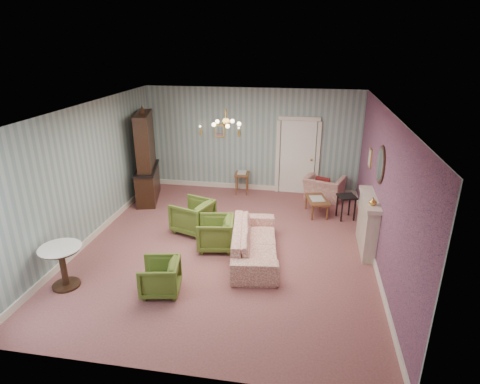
% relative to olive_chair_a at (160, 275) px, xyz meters
% --- Properties ---
extents(floor, '(7.00, 7.00, 0.00)m').
position_rel_olive_chair_a_xyz_m(floor, '(0.82, 1.79, -0.33)').
color(floor, '#955756').
rests_on(floor, ground).
extents(ceiling, '(7.00, 7.00, 0.00)m').
position_rel_olive_chair_a_xyz_m(ceiling, '(0.82, 1.79, 2.57)').
color(ceiling, white).
rests_on(ceiling, ground).
extents(wall_back, '(6.00, 0.00, 6.00)m').
position_rel_olive_chair_a_xyz_m(wall_back, '(0.82, 5.29, 1.12)').
color(wall_back, gray).
rests_on(wall_back, ground).
extents(wall_front, '(6.00, 0.00, 6.00)m').
position_rel_olive_chair_a_xyz_m(wall_front, '(0.82, -1.71, 1.12)').
color(wall_front, gray).
rests_on(wall_front, ground).
extents(wall_left, '(0.00, 7.00, 7.00)m').
position_rel_olive_chair_a_xyz_m(wall_left, '(-2.18, 1.79, 1.12)').
color(wall_left, gray).
rests_on(wall_left, ground).
extents(wall_right, '(0.00, 7.00, 7.00)m').
position_rel_olive_chair_a_xyz_m(wall_right, '(3.82, 1.79, 1.12)').
color(wall_right, gray).
rests_on(wall_right, ground).
extents(wall_right_floral, '(0.00, 7.00, 7.00)m').
position_rel_olive_chair_a_xyz_m(wall_right_floral, '(3.81, 1.79, 1.12)').
color(wall_right_floral, '#BD5E78').
rests_on(wall_right_floral, ground).
extents(door, '(1.12, 0.12, 2.16)m').
position_rel_olive_chair_a_xyz_m(door, '(2.12, 5.25, 0.75)').
color(door, white).
rests_on(door, floor).
extents(olive_chair_a, '(0.72, 0.75, 0.67)m').
position_rel_olive_chair_a_xyz_m(olive_chair_a, '(0.00, 0.00, 0.00)').
color(olive_chair_a, '#556C25').
rests_on(olive_chair_a, floor).
extents(olive_chair_b, '(0.78, 0.82, 0.75)m').
position_rel_olive_chair_a_xyz_m(olive_chair_b, '(0.59, 1.69, 0.04)').
color(olive_chair_b, '#556C25').
rests_on(olive_chair_b, floor).
extents(olive_chair_c, '(0.95, 0.98, 0.81)m').
position_rel_olive_chair_a_xyz_m(olive_chair_c, '(-0.10, 2.39, 0.07)').
color(olive_chair_c, '#556C25').
rests_on(olive_chair_c, floor).
extents(sofa_chintz, '(0.93, 2.29, 0.87)m').
position_rel_olive_chair_a_xyz_m(sofa_chintz, '(1.45, 1.48, 0.10)').
color(sofa_chintz, '#A84347').
rests_on(sofa_chintz, floor).
extents(wingback_chair, '(1.14, 0.94, 0.86)m').
position_rel_olive_chair_a_xyz_m(wingback_chair, '(2.89, 4.87, 0.10)').
color(wingback_chair, '#A84347').
rests_on(wingback_chair, floor).
extents(dresser, '(0.89, 1.58, 2.50)m').
position_rel_olive_chair_a_xyz_m(dresser, '(-1.83, 4.04, 0.92)').
color(dresser, black).
rests_on(dresser, floor).
extents(fireplace, '(0.30, 1.40, 1.16)m').
position_rel_olive_chair_a_xyz_m(fireplace, '(3.68, 2.19, 0.25)').
color(fireplace, beige).
rests_on(fireplace, floor).
extents(mantel_vase, '(0.15, 0.15, 0.15)m').
position_rel_olive_chair_a_xyz_m(mantel_vase, '(3.66, 1.79, 0.90)').
color(mantel_vase, gold).
rests_on(mantel_vase, fireplace).
extents(oval_mirror, '(0.04, 0.76, 0.84)m').
position_rel_olive_chair_a_xyz_m(oval_mirror, '(3.78, 2.19, 1.52)').
color(oval_mirror, white).
rests_on(oval_mirror, wall_right).
extents(framed_print, '(0.04, 0.34, 0.42)m').
position_rel_olive_chair_a_xyz_m(framed_print, '(3.79, 3.54, 1.27)').
color(framed_print, gold).
rests_on(framed_print, wall_right).
extents(coffee_table, '(0.63, 0.91, 0.42)m').
position_rel_olive_chair_a_xyz_m(coffee_table, '(2.69, 3.80, -0.12)').
color(coffee_table, brown).
rests_on(coffee_table, floor).
extents(side_table_black, '(0.50, 0.50, 0.60)m').
position_rel_olive_chair_a_xyz_m(side_table_black, '(3.38, 3.65, -0.03)').
color(side_table_black, black).
rests_on(side_table_black, floor).
extents(pedestal_table, '(0.82, 0.82, 0.79)m').
position_rel_olive_chair_a_xyz_m(pedestal_table, '(-1.73, -0.12, 0.06)').
color(pedestal_table, black).
rests_on(pedestal_table, floor).
extents(nesting_table, '(0.42, 0.52, 0.64)m').
position_rel_olive_chair_a_xyz_m(nesting_table, '(0.61, 4.94, -0.01)').
color(nesting_table, brown).
rests_on(nesting_table, floor).
extents(gilt_mirror_back, '(0.28, 0.06, 0.36)m').
position_rel_olive_chair_a_xyz_m(gilt_mirror_back, '(-0.08, 5.25, 1.37)').
color(gilt_mirror_back, gold).
rests_on(gilt_mirror_back, wall_back).
extents(sconce_left, '(0.16, 0.12, 0.30)m').
position_rel_olive_chair_a_xyz_m(sconce_left, '(-0.63, 5.23, 1.37)').
color(sconce_left, gold).
rests_on(sconce_left, wall_back).
extents(sconce_right, '(0.16, 0.12, 0.30)m').
position_rel_olive_chair_a_xyz_m(sconce_right, '(0.47, 5.23, 1.37)').
color(sconce_right, gold).
rests_on(sconce_right, wall_back).
extents(chandelier, '(0.56, 0.56, 0.36)m').
position_rel_olive_chair_a_xyz_m(chandelier, '(0.82, 1.79, 2.30)').
color(chandelier, gold).
rests_on(chandelier, ceiling).
extents(burgundy_cushion, '(0.41, 0.28, 0.39)m').
position_rel_olive_chair_a_xyz_m(burgundy_cushion, '(2.84, 4.72, 0.15)').
color(burgundy_cushion, maroon).
rests_on(burgundy_cushion, wingback_chair).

